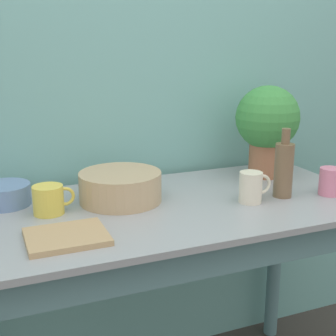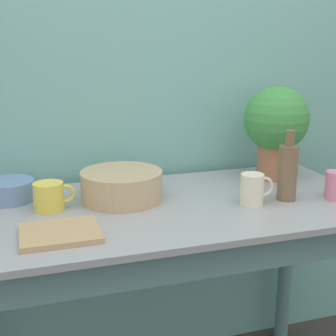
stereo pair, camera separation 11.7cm
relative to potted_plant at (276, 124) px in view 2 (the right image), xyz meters
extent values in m
cube|color=#70ADA8|center=(-0.47, 0.22, 0.18)|extent=(6.00, 0.05, 2.40)
cylinder|color=slate|center=(0.16, 0.11, -0.62)|extent=(0.06, 0.06, 0.79)
cube|color=slate|center=(-0.47, -0.44, -0.28)|extent=(1.25, 0.02, 0.10)
cube|color=#93999E|center=(-0.47, -0.16, -0.22)|extent=(1.35, 0.65, 0.02)
cylinder|color=#A36647|center=(0.00, 0.00, -0.14)|extent=(0.13, 0.13, 0.13)
sphere|color=#3D8C42|center=(0.00, 0.00, 0.02)|extent=(0.24, 0.24, 0.24)
cylinder|color=tan|center=(-0.60, -0.07, -0.16)|extent=(0.27, 0.27, 0.10)
cylinder|color=brown|center=(-0.09, -0.23, -0.12)|extent=(0.06, 0.06, 0.18)
cylinder|color=brown|center=(-0.09, -0.23, 0.00)|extent=(0.03, 0.03, 0.05)
cylinder|color=#E5CC4C|center=(-0.84, -0.10, -0.16)|extent=(0.09, 0.09, 0.09)
torus|color=#E5CC4C|center=(-0.78, -0.10, -0.16)|extent=(0.06, 0.01, 0.06)
cylinder|color=pink|center=(0.07, -0.28, -0.16)|extent=(0.07, 0.07, 0.09)
cylinder|color=beige|center=(-0.22, -0.24, -0.16)|extent=(0.07, 0.07, 0.10)
torus|color=beige|center=(-0.18, -0.24, -0.15)|extent=(0.07, 0.01, 0.07)
cylinder|color=#6684B2|center=(-0.95, 0.03, -0.17)|extent=(0.16, 0.16, 0.07)
cube|color=tan|center=(-0.82, -0.32, -0.20)|extent=(0.21, 0.17, 0.02)
camera|label=1|loc=(-1.01, -1.47, 0.30)|focal=50.00mm
camera|label=2|loc=(-0.90, -1.51, 0.30)|focal=50.00mm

